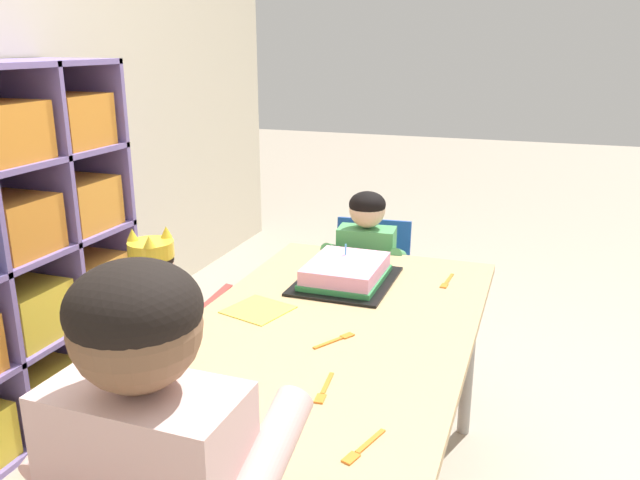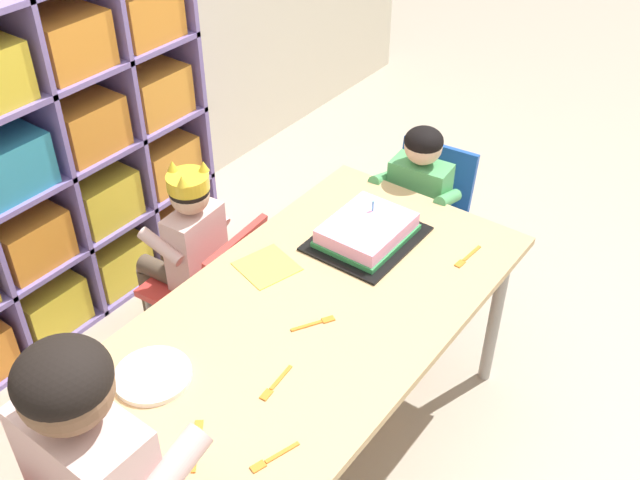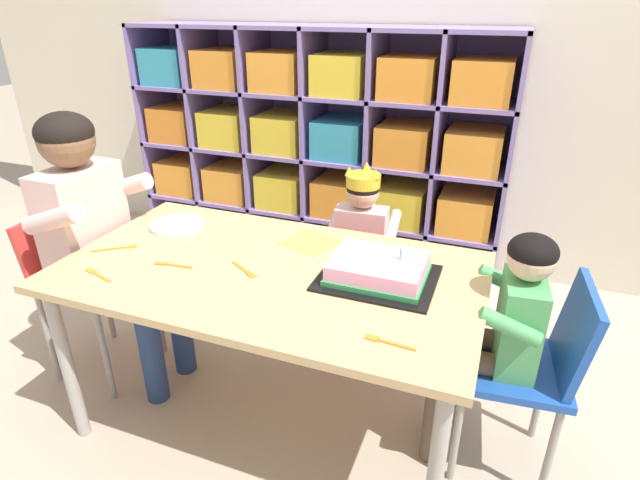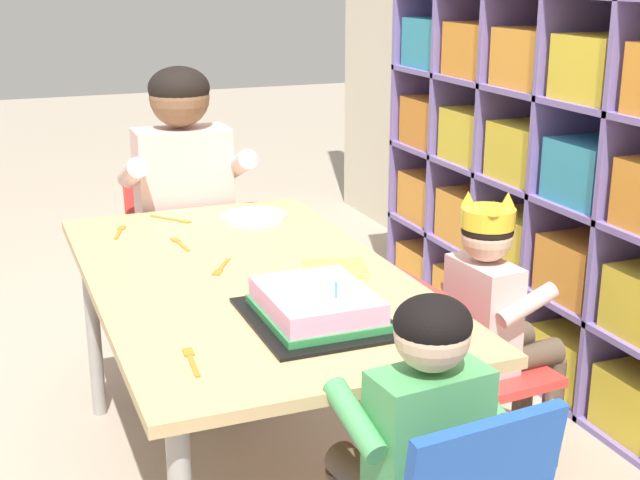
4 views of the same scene
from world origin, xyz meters
name	(u,v)px [view 2 (image 2 of 4)]	position (x,y,z in m)	size (l,w,h in m)	color
ground	(317,443)	(0.00, 0.00, 0.00)	(16.00, 16.00, 0.00)	tan
activity_table	(317,320)	(0.00, 0.00, 0.56)	(1.33, 0.74, 0.62)	tan
classroom_chair_blue	(214,282)	(0.13, 0.55, 0.34)	(0.37, 0.37, 0.58)	red
child_with_crown	(186,239)	(0.12, 0.65, 0.49)	(0.31, 0.31, 0.80)	beige
adult_helper_seated	(117,463)	(-0.71, 0.03, 0.65)	(0.44, 0.41, 1.05)	beige
classroom_chair_guest_side	(422,220)	(0.81, 0.11, 0.40)	(0.38, 0.35, 0.67)	#1E4CA8
guest_at_table_side	(412,207)	(0.71, 0.10, 0.52)	(0.31, 0.31, 0.82)	#4C9E5B
birthday_cake_on_tray	(367,232)	(0.34, 0.06, 0.65)	(0.35, 0.29, 0.10)	black
paper_plate_stack	(153,376)	(-0.47, 0.17, 0.63)	(0.20, 0.20, 0.01)	white
paper_napkin_square	(267,266)	(0.05, 0.22, 0.62)	(0.16, 0.16, 0.00)	#F4DB4C
fork_scattered_mid_table	(316,323)	(-0.06, -0.04, 0.62)	(0.12, 0.08, 0.00)	orange
fork_at_table_front_edge	(272,459)	(-0.48, -0.23, 0.62)	(0.13, 0.05, 0.00)	orange
fork_by_napkin	(197,442)	(-0.55, -0.06, 0.62)	(0.12, 0.10, 0.00)	orange
fork_near_child_seat	(467,258)	(0.44, -0.24, 0.62)	(0.13, 0.03, 0.00)	orange
fork_beside_plate_stack	(275,385)	(-0.30, -0.09, 0.62)	(0.13, 0.03, 0.00)	orange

